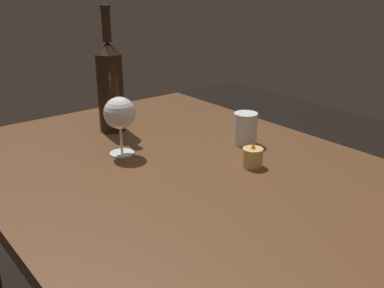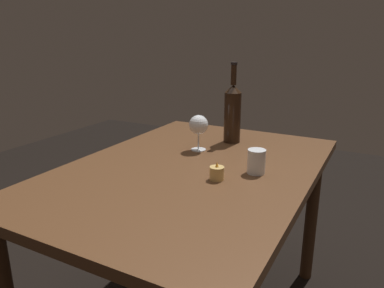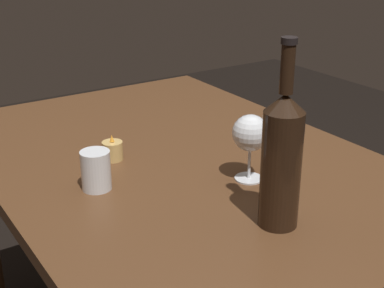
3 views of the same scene
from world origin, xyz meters
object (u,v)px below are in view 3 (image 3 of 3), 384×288
(wine_glass_left, at_px, (250,134))
(wine_bottle, at_px, (281,158))
(water_tumbler, at_px, (96,172))
(votive_candle, at_px, (113,151))

(wine_glass_left, distance_m, wine_bottle, 0.21)
(wine_glass_left, xyz_separation_m, wine_bottle, (-0.19, 0.08, 0.03))
(wine_glass_left, distance_m, water_tumbler, 0.36)
(wine_bottle, bearing_deg, water_tumbler, 34.77)
(votive_candle, bearing_deg, wine_glass_left, -142.10)
(wine_glass_left, relative_size, wine_bottle, 0.42)
(votive_candle, bearing_deg, water_tumbler, 141.69)
(wine_glass_left, height_order, votive_candle, wine_glass_left)
(wine_glass_left, distance_m, votive_candle, 0.36)
(water_tumbler, bearing_deg, wine_glass_left, -115.25)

